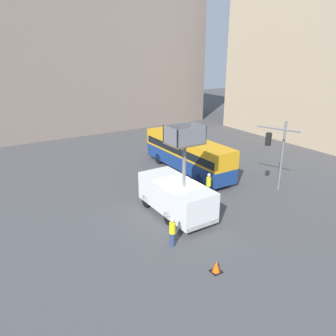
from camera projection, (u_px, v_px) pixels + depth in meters
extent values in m
plane|color=#4C4C4F|center=(178.00, 216.00, 22.55)|extent=(120.00, 120.00, 0.00)
cube|color=gray|center=(50.00, 53.00, 43.09)|extent=(44.00, 10.00, 20.79)
cube|color=white|center=(160.00, 185.00, 24.04)|extent=(2.56, 1.83, 2.00)
cube|color=white|center=(184.00, 201.00, 21.62)|extent=(2.56, 4.27, 1.99)
cube|color=red|center=(203.00, 225.00, 20.26)|extent=(2.51, 0.10, 0.24)
cylinder|color=black|center=(147.00, 201.00, 23.80)|extent=(0.30, 0.96, 0.96)
cylinder|color=black|center=(173.00, 194.00, 24.93)|extent=(0.30, 0.96, 0.96)
cylinder|color=black|center=(169.00, 218.00, 21.38)|extent=(0.30, 0.96, 0.96)
cylinder|color=black|center=(197.00, 209.00, 22.51)|extent=(0.30, 0.96, 0.96)
cylinder|color=slate|center=(184.00, 166.00, 20.79)|extent=(0.24, 0.24, 2.89)
cube|color=brown|center=(185.00, 143.00, 20.29)|extent=(2.16, 1.61, 0.10)
cube|color=slate|center=(170.00, 136.00, 19.57)|extent=(0.08, 1.61, 1.05)
cube|color=slate|center=(198.00, 132.00, 20.62)|extent=(0.08, 1.61, 1.05)
cube|color=slate|center=(178.00, 132.00, 20.70)|extent=(2.16, 0.08, 1.05)
cube|color=slate|center=(192.00, 137.00, 19.48)|extent=(2.16, 0.08, 1.05)
cube|color=navy|center=(187.00, 161.00, 30.57)|extent=(2.41, 10.92, 1.25)
cube|color=orange|center=(188.00, 146.00, 30.09)|extent=(2.41, 10.92, 1.53)
cube|color=black|center=(188.00, 149.00, 30.17)|extent=(2.43, 10.48, 0.67)
cylinder|color=black|center=(159.00, 159.00, 32.91)|extent=(0.30, 1.03, 1.03)
cylinder|color=black|center=(176.00, 155.00, 33.97)|extent=(0.30, 1.03, 1.03)
cylinder|color=black|center=(200.00, 180.00, 27.53)|extent=(0.30, 1.03, 1.03)
cylinder|color=black|center=(220.00, 175.00, 28.60)|extent=(0.30, 1.03, 1.03)
cylinder|color=slate|center=(282.00, 157.00, 25.82)|extent=(0.18, 0.18, 5.71)
cylinder|color=slate|center=(278.00, 129.00, 23.78)|extent=(1.14, 3.07, 0.13)
cube|color=black|center=(268.00, 139.00, 22.76)|extent=(0.41, 0.41, 0.90)
sphere|color=red|center=(269.00, 136.00, 22.68)|extent=(0.20, 0.20, 0.20)
cylinder|color=navy|center=(172.00, 239.00, 19.04)|extent=(0.32, 0.32, 0.84)
cylinder|color=yellow|center=(172.00, 228.00, 18.78)|extent=(0.38, 0.38, 0.67)
sphere|color=tan|center=(172.00, 221.00, 18.63)|extent=(0.23, 0.23, 0.23)
sphere|color=white|center=(172.00, 219.00, 18.59)|extent=(0.24, 0.24, 0.24)
cylinder|color=navy|center=(208.00, 191.00, 25.52)|extent=(0.32, 0.32, 0.88)
cylinder|color=yellow|center=(209.00, 182.00, 25.25)|extent=(0.38, 0.38, 0.69)
sphere|color=tan|center=(209.00, 176.00, 25.09)|extent=(0.24, 0.24, 0.24)
sphere|color=white|center=(209.00, 175.00, 25.06)|extent=(0.25, 0.25, 0.25)
cube|color=black|center=(216.00, 271.00, 16.92)|extent=(0.55, 0.55, 0.03)
cone|color=#F25B0F|center=(216.00, 267.00, 16.82)|extent=(0.44, 0.44, 0.63)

